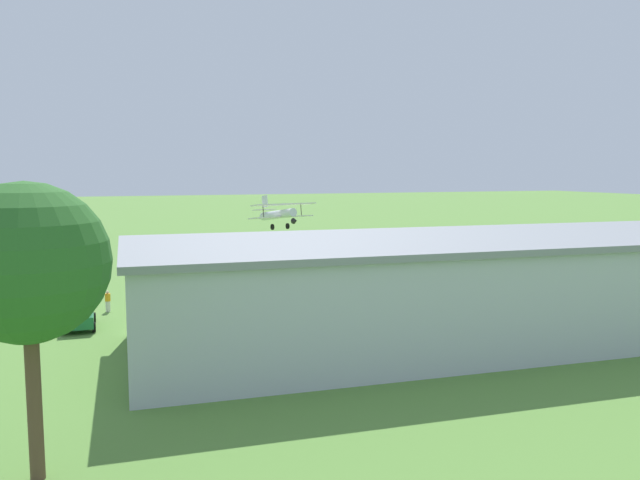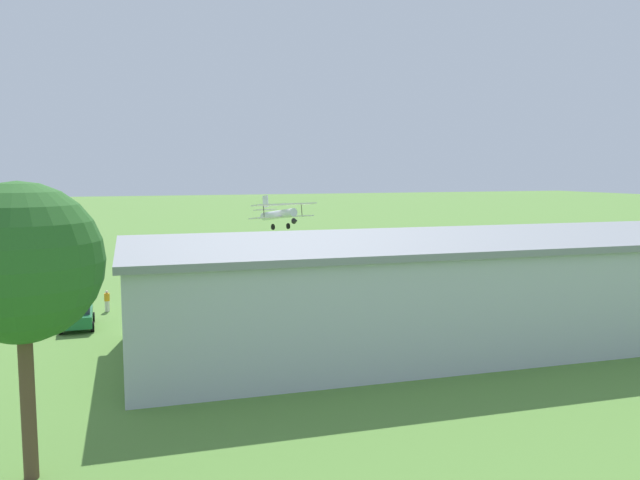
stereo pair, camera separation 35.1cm
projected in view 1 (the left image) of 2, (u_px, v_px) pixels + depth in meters
The scene contains 10 objects.
ground_plane at pixel (316, 263), 68.65m from camera, with size 400.00×400.00×0.00m, color #568438.
hangar at pixel (465, 287), 37.76m from camera, with size 39.81×15.08×6.10m.
biplane at pixel (279, 213), 68.53m from camera, with size 7.62×7.50×3.62m.
car_green at pixel (78, 315), 40.27m from camera, with size 2.10×4.07×1.67m.
person_at_fence_line at pixel (108, 301), 44.96m from camera, with size 0.53×0.53×1.52m.
person_crossing_taxiway at pixel (171, 297), 45.70m from camera, with size 0.54×0.54×1.78m.
person_watching_takeoff at pixel (533, 269), 59.31m from camera, with size 0.44×0.44×1.65m.
person_by_parked_cars at pixel (526, 271), 58.40m from camera, with size 0.45×0.45×1.58m.
person_beside_truck at pixel (576, 272), 57.96m from camera, with size 0.50×0.50×1.57m.
tree_behind_hangar_left at pixel (27, 264), 19.86m from camera, with size 5.10×5.10×9.64m.
Camera 1 is at (22.77, 64.05, 9.94)m, focal length 35.70 mm.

